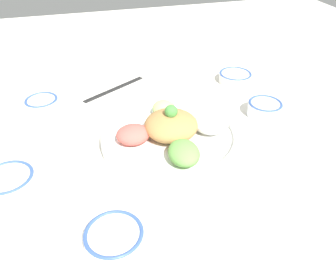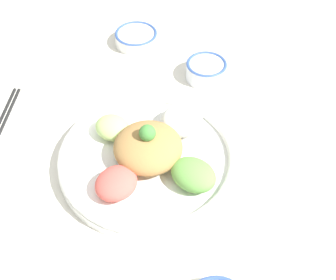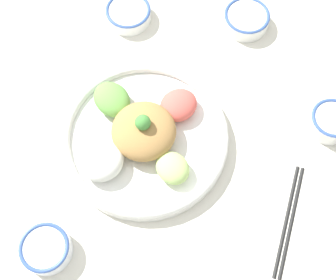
{
  "view_description": "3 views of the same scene",
  "coord_description": "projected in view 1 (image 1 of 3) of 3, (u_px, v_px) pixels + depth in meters",
  "views": [
    {
      "loc": [
        -0.62,
        0.18,
        0.49
      ],
      "look_at": [
        -0.02,
        0.01,
        0.02
      ],
      "focal_mm": 35.0,
      "sensor_mm": 36.0,
      "label": 1
    },
    {
      "loc": [
        -0.36,
        0.44,
        0.69
      ],
      "look_at": [
        -0.05,
        0.0,
        0.1
      ],
      "focal_mm": 50.0,
      "sensor_mm": 36.0,
      "label": 2
    },
    {
      "loc": [
        0.31,
        -0.22,
        0.88
      ],
      "look_at": [
        0.04,
        0.03,
        0.02
      ],
      "focal_mm": 50.0,
      "sensor_mm": 36.0,
      "label": 3
    }
  ],
  "objects": [
    {
      "name": "chopsticks_pair_near",
      "position": [
        114.0,
        88.0,
        1.03
      ],
      "size": [
        0.13,
        0.2,
        0.01
      ],
      "rotation": [
        0.0,
        0.0,
        5.25
      ],
      "color": "black",
      "rests_on": "ground_plane"
    },
    {
      "name": "ground_plane",
      "position": [
        171.0,
        142.0,
        0.81
      ],
      "size": [
        2.4,
        2.4,
        0.0
      ],
      "primitive_type": "plane",
      "color": "silver"
    },
    {
      "name": "sauce_bowl_dark",
      "position": [
        265.0,
        108.0,
        0.89
      ],
      "size": [
        0.09,
        0.09,
        0.04
      ],
      "color": "white",
      "rests_on": "ground_plane"
    },
    {
      "name": "salad_platter",
      "position": [
        174.0,
        134.0,
        0.79
      ],
      "size": [
        0.34,
        0.34,
        0.1
      ],
      "color": "white",
      "rests_on": "ground_plane"
    },
    {
      "name": "rice_bowl_plain",
      "position": [
        9.0,
        182.0,
        0.67
      ],
      "size": [
        0.1,
        0.1,
        0.04
      ],
      "color": "white",
      "rests_on": "ground_plane"
    },
    {
      "name": "serving_spoon_main",
      "position": [
        185.0,
        83.0,
        1.06
      ],
      "size": [
        0.12,
        0.06,
        0.01
      ],
      "rotation": [
        0.0,
        0.0,
        0.33
      ],
      "color": "white",
      "rests_on": "ground_plane"
    },
    {
      "name": "sauce_bowl_red",
      "position": [
        114.0,
        238.0,
        0.56
      ],
      "size": [
        0.1,
        0.1,
        0.03
      ],
      "color": "white",
      "rests_on": "ground_plane"
    },
    {
      "name": "sauce_bowl_far",
      "position": [
        235.0,
        77.0,
        1.06
      ],
      "size": [
        0.1,
        0.1,
        0.03
      ],
      "color": "white",
      "rests_on": "ground_plane"
    },
    {
      "name": "rice_bowl_blue",
      "position": [
        42.0,
        105.0,
        0.91
      ],
      "size": [
        0.09,
        0.09,
        0.04
      ],
      "color": "white",
      "rests_on": "ground_plane"
    }
  ]
}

